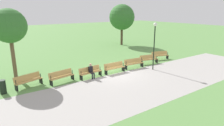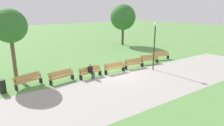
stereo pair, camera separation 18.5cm
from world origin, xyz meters
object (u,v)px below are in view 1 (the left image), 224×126
Objects in this scene: bench_5 at (62,76)px; trash_bin at (3,87)px; bench_2 at (134,63)px; tree_0 at (122,17)px; bench_4 at (90,72)px; bench_6 at (28,80)px; lamp_post at (155,38)px; person_seated at (91,70)px; bench_0 at (160,55)px; tree_1 at (9,26)px; bench_3 at (114,67)px; bench_1 at (149,59)px.

bench_5 is 3.93m from trash_bin.
tree_0 reaches higher than bench_2.
bench_4 is 0.99× the size of bench_6.
tree_0 is at bearing -117.65° from bench_2.
bench_4 is at bearing 42.76° from tree_0.
lamp_post is at bearing 152.19° from bench_6.
bench_5 is at bearing -16.54° from person_seated.
bench_5 is 0.48× the size of lamp_post.
bench_0 is 14.86m from tree_1.
bench_0 and bench_5 have the same top height.
trash_bin is (17.80, 10.16, -3.73)m from tree_0.
bench_6 is 10.88m from lamp_post.
lamp_post is (-1.14, 1.37, 2.45)m from bench_2.
bench_0 is at bearing -147.17° from lamp_post.
bench_2 is (4.57, 0.84, 0.00)m from bench_0.
lamp_post reaches higher than bench_3.
bench_5 is 5.49m from tree_1.
person_seated is 16.24m from tree_0.
bench_3 is 6.96m from bench_6.
tree_1 reaches higher than bench_2.
bench_6 is (9.22, -0.84, 0.00)m from bench_2.
tree_0 is 20.83m from trash_bin.
tree_1 is (11.91, -3.15, 3.64)m from bench_1.
tree_0 reaches higher than bench_1.
trash_bin is (15.45, 0.30, -0.02)m from bench_0.
bench_2 is 4.65m from bench_4.
bench_4 is at bearing 153.79° from bench_6.
bench_4 and bench_6 have the same top height.
bench_0 is at bearing 164.24° from bench_6.
tree_1 is (2.65, -3.15, 3.64)m from bench_5.
tree_1 is 5.91× the size of trash_bin.
bench_4 and bench_5 have the same top height.
lamp_post reaches higher than person_seated.
tree_0 reaches higher than bench_3.
bench_3 is at bearing 156.41° from bench_6.
tree_1 is at bearing 5.27° from bench_0.
bench_3 is 14.70m from tree_0.
tree_1 reaches higher than bench_0.
tree_1 is at bearing -113.62° from trash_bin.
bench_5 is 2.37m from person_seated.
bench_2 is 10.83m from tree_1.
bench_0 is at bearing -172.16° from bench_3.
trash_bin is (12.02, -1.91, -2.47)m from lamp_post.
bench_6 is at bearing -7.84° from bench_3.
lamp_post is (-10.36, 2.21, 2.45)m from bench_6.
lamp_post is at bearing 170.98° from trash_bin.
bench_6 is at bearing 7.89° from bench_1.
bench_4 is 16.19m from tree_0.
person_seated is 0.20× the size of tree_0.
tree_1 is (14.17, -2.62, 3.64)m from bench_0.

